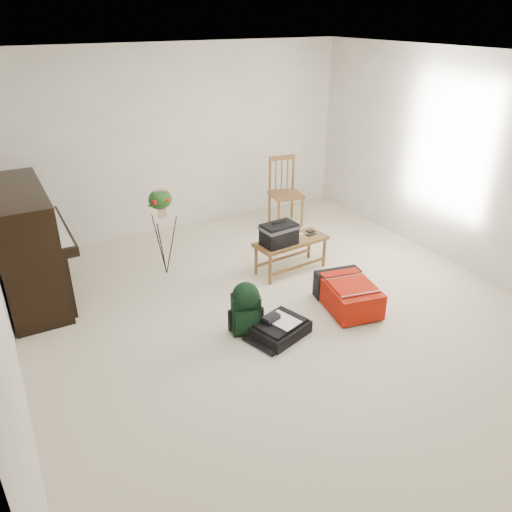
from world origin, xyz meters
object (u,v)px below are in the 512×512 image
bench (282,236)px  flower_stand (163,233)px  red_suitcase (345,292)px  green_backpack (246,306)px  piano (27,248)px  black_duffel (279,328)px  dining_chair (285,193)px

bench → flower_stand: 1.39m
red_suitcase → green_backpack: (-1.15, 0.07, 0.14)m
piano → black_duffel: piano is taller
black_duffel → green_backpack: 0.39m
dining_chair → green_backpack: 2.84m
piano → red_suitcase: 3.40m
dining_chair → green_backpack: size_ratio=1.81×
green_backpack → flower_stand: size_ratio=0.50×
piano → flower_stand: size_ratio=1.37×
bench → green_backpack: bearing=-142.0°
flower_stand → dining_chair: bearing=24.4°
bench → flower_stand: size_ratio=0.85×
dining_chair → flower_stand: flower_stand is taller
black_duffel → flower_stand: flower_stand is taller
green_backpack → piano: bearing=153.3°
piano → bench: size_ratio=1.61×
flower_stand → red_suitcase: bearing=-41.8°
red_suitcase → black_duffel: red_suitcase is taller
green_backpack → dining_chair: bearing=69.0°
flower_stand → black_duffel: bearing=-66.2°
bench → flower_stand: flower_stand is taller
bench → dining_chair: (0.85, 1.32, -0.01)m
dining_chair → black_duffel: size_ratio=1.59×
red_suitcase → green_backpack: bearing=-172.3°
bench → black_duffel: bearing=-127.5°
dining_chair → flower_stand: 2.17m
red_suitcase → piano: bearing=159.4°
piano → bench: 2.78m
black_duffel → flower_stand: (-0.53, 1.74, 0.46)m
piano → green_backpack: bearing=-45.1°
red_suitcase → bench: bearing=113.6°
bench → dining_chair: size_ratio=0.94×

